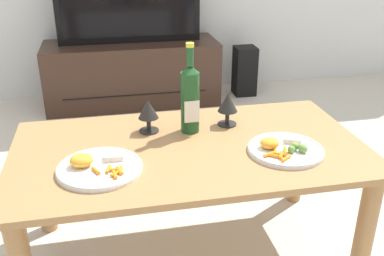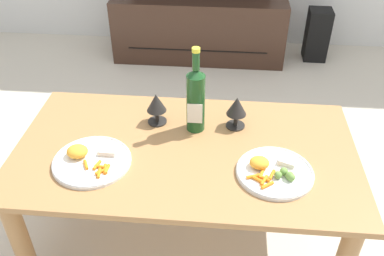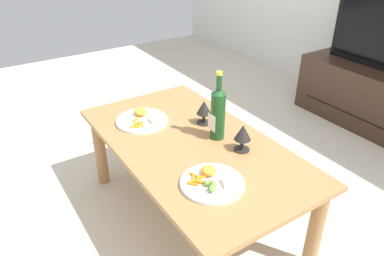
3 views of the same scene
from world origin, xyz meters
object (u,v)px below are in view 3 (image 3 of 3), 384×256
(goblet_left, at_px, (204,109))
(dining_table, at_px, (192,156))
(wine_bottle, at_px, (218,112))
(dinner_plate_right, at_px, (212,182))
(tv_stand, at_px, (380,100))
(dinner_plate_left, at_px, (142,119))
(goblet_right, at_px, (243,134))

(goblet_left, bearing_deg, dining_table, -50.84)
(wine_bottle, bearing_deg, goblet_left, 169.88)
(dinner_plate_right, bearing_deg, dining_table, 160.83)
(wine_bottle, distance_m, goblet_left, 0.17)
(dining_table, relative_size, goblet_left, 9.74)
(tv_stand, xyz_separation_m, dinner_plate_left, (-0.26, -1.92, 0.28))
(dinner_plate_left, bearing_deg, tv_stand, 82.41)
(dinner_plate_right, bearing_deg, wine_bottle, 140.30)
(wine_bottle, distance_m, dinner_plate_left, 0.46)
(dining_table, distance_m, dinner_plate_left, 0.37)
(dining_table, xyz_separation_m, dinner_plate_left, (-0.33, -0.11, 0.10))
(dinner_plate_left, relative_size, dinner_plate_right, 1.04)
(wine_bottle, relative_size, dinner_plate_right, 1.30)
(dining_table, bearing_deg, wine_bottle, 77.94)
(wine_bottle, height_order, dinner_plate_left, wine_bottle)
(wine_bottle, height_order, goblet_left, wine_bottle)
(tv_stand, height_order, dinner_plate_left, dinner_plate_left)
(dinner_plate_right, bearing_deg, tv_stand, 101.92)
(goblet_left, height_order, dinner_plate_right, goblet_left)
(tv_stand, distance_m, goblet_left, 1.69)
(goblet_right, bearing_deg, dining_table, -139.39)
(goblet_left, distance_m, goblet_right, 0.32)
(dining_table, bearing_deg, dinner_plate_left, -161.58)
(goblet_right, relative_size, dinner_plate_right, 0.50)
(tv_stand, relative_size, goblet_right, 9.37)
(goblet_left, relative_size, dinner_plate_left, 0.47)
(dining_table, height_order, goblet_left, goblet_left)
(tv_stand, height_order, goblet_left, goblet_left)
(dinner_plate_right, bearing_deg, goblet_right, 116.38)
(tv_stand, bearing_deg, goblet_left, -91.89)
(tv_stand, relative_size, dinner_plate_right, 4.68)
(wine_bottle, bearing_deg, tv_stand, 93.66)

